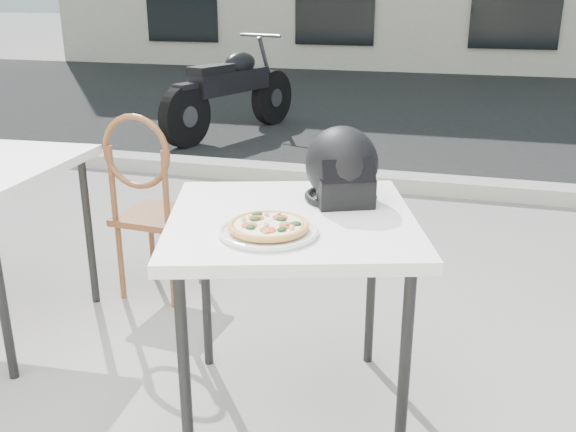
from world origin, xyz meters
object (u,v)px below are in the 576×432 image
(cafe_table_main, at_px, (292,235))
(pizza, at_px, (268,225))
(plate, at_px, (268,232))
(helmet, at_px, (342,169))
(cafe_chair_main, at_px, (150,197))
(motorcycle, at_px, (232,93))

(cafe_table_main, xyz_separation_m, pizza, (-0.02, -0.19, 0.10))
(plate, bearing_deg, pizza, 59.70)
(cafe_table_main, bearing_deg, helmet, 58.47)
(plate, relative_size, cafe_chair_main, 0.43)
(cafe_chair_main, height_order, motorcycle, motorcycle)
(plate, distance_m, motorcycle, 5.26)
(pizza, xyz_separation_m, cafe_chair_main, (-0.93, 0.95, -0.28))
(cafe_table_main, distance_m, cafe_chair_main, 1.23)
(helmet, relative_size, motorcycle, 0.18)
(helmet, xyz_separation_m, cafe_chair_main, (-1.09, 0.54, -0.37))
(motorcycle, bearing_deg, cafe_table_main, -48.02)
(cafe_table_main, bearing_deg, cafe_chair_main, 141.69)
(pizza, relative_size, helmet, 0.86)
(helmet, relative_size, cafe_chair_main, 0.37)
(plate, xyz_separation_m, pizza, (0.00, 0.00, 0.02))
(pizza, bearing_deg, helmet, 69.66)
(pizza, relative_size, cafe_chair_main, 0.32)
(helmet, bearing_deg, cafe_table_main, -145.59)
(plate, bearing_deg, motorcycle, 112.19)
(motorcycle, bearing_deg, plate, -49.07)
(cafe_table_main, height_order, plate, plate)
(cafe_table_main, relative_size, helmet, 2.91)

